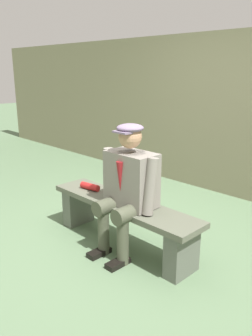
{
  "coord_description": "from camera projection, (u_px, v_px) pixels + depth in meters",
  "views": [
    {
      "loc": [
        -2.24,
        2.16,
        1.7
      ],
      "look_at": [
        -0.05,
        0.0,
        0.81
      ],
      "focal_mm": 36.66,
      "sensor_mm": 36.0,
      "label": 1
    }
  ],
  "objects": [
    {
      "name": "bench",
      "position": [
        123.0,
        216.0,
        3.38
      ],
      "size": [
        1.72,
        0.39,
        0.46
      ],
      "color": "#575A4A",
      "rests_on": "ground"
    },
    {
      "name": "seated_man",
      "position": [
        128.0,
        184.0,
        3.16
      ],
      "size": [
        0.65,
        0.56,
        1.24
      ],
      "color": "gray",
      "rests_on": "ground"
    },
    {
      "name": "rolled_magazine",
      "position": [
        90.0,
        187.0,
        3.66
      ],
      "size": [
        0.23,
        0.1,
        0.07
      ],
      "primitive_type": "cylinder",
      "rotation": [
        0.0,
        1.57,
        0.15
      ],
      "color": "#B21E1E",
      "rests_on": "bench"
    },
    {
      "name": "stadium_wall",
      "position": [
        237.0,
        116.0,
        4.62
      ],
      "size": [
        12.0,
        0.24,
        2.19
      ],
      "primitive_type": "cube",
      "color": "gray",
      "rests_on": "ground"
    },
    {
      "name": "ground_plane",
      "position": [
        123.0,
        244.0,
        3.46
      ],
      "size": [
        30.0,
        30.0,
        0.0
      ],
      "primitive_type": "plane",
      "color": "#587352"
    }
  ]
}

